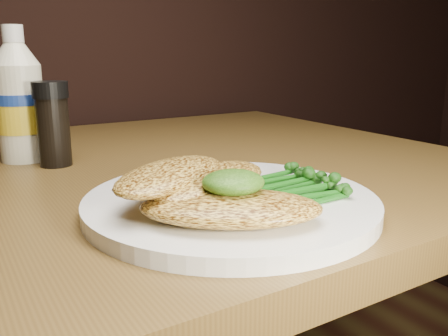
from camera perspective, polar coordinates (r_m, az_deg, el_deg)
plate at (r=0.49m, az=0.84°, el=-4.21°), size 0.30×0.30×0.02m
chicken_front at (r=0.41m, az=0.83°, el=-4.80°), size 0.18×0.16×0.03m
chicken_mid at (r=0.46m, az=-1.66°, el=-1.56°), size 0.17×0.14×0.02m
chicken_back at (r=0.45m, az=-6.38°, el=-0.86°), size 0.17×0.15×0.02m
pesto_front at (r=0.41m, az=1.12°, el=-1.72°), size 0.07×0.07×0.02m
broccolini_bundle at (r=0.48m, az=7.10°, el=-2.03°), size 0.17×0.15×0.02m
mayo_bottle at (r=0.75m, az=-23.56°, el=8.15°), size 0.09×0.09×0.19m
pepper_grinder at (r=0.70m, az=-19.99°, el=4.99°), size 0.06×0.06×0.12m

